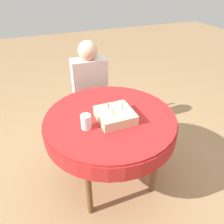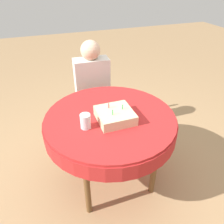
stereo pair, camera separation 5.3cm
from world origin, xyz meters
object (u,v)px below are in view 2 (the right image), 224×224
at_px(chair, 92,95).
at_px(drinking_glass, 85,121).
at_px(birthday_cake, 115,115).
at_px(person, 92,82).

relative_size(chair, drinking_glass, 7.67).
distance_m(chair, birthday_cake, 0.98).
xyz_separation_m(chair, drinking_glass, (-0.29, -0.95, 0.32)).
height_order(chair, person, person).
height_order(chair, birthday_cake, chair).
bearing_deg(chair, drinking_glass, -103.81).
height_order(birthday_cake, drinking_glass, birthday_cake).
xyz_separation_m(chair, person, (-0.01, -0.09, 0.21)).
height_order(person, birthday_cake, person).
bearing_deg(birthday_cake, person, 87.37).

